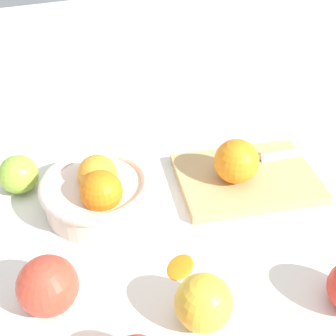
% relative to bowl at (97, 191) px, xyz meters
% --- Properties ---
extents(ground_plane, '(2.40, 2.40, 0.00)m').
position_rel_bowl_xyz_m(ground_plane, '(0.12, -0.09, -0.04)').
color(ground_plane, silver).
extents(bowl, '(0.19, 0.19, 0.10)m').
position_rel_bowl_xyz_m(bowl, '(0.00, 0.00, 0.00)').
color(bowl, beige).
rests_on(bowl, ground_plane).
extents(cutting_board, '(0.27, 0.21, 0.02)m').
position_rel_bowl_xyz_m(cutting_board, '(0.26, -0.02, -0.03)').
color(cutting_board, tan).
rests_on(cutting_board, ground_plane).
extents(orange_on_board, '(0.08, 0.08, 0.08)m').
position_rel_bowl_xyz_m(orange_on_board, '(0.24, -0.03, 0.02)').
color(orange_on_board, orange).
rests_on(orange_on_board, cutting_board).
extents(knife, '(0.16, 0.03, 0.01)m').
position_rel_bowl_xyz_m(knife, '(0.32, 0.01, -0.02)').
color(knife, silver).
rests_on(knife, cutting_board).
extents(apple_front_left, '(0.08, 0.08, 0.08)m').
position_rel_bowl_xyz_m(apple_front_left, '(-0.10, -0.16, 0.00)').
color(apple_front_left, '#D6422D').
rests_on(apple_front_left, ground_plane).
extents(apple_front_left_2, '(0.08, 0.08, 0.08)m').
position_rel_bowl_xyz_m(apple_front_left_2, '(0.08, -0.26, -0.00)').
color(apple_front_left_2, gold).
rests_on(apple_front_left_2, ground_plane).
extents(apple_back_left, '(0.07, 0.07, 0.07)m').
position_rel_bowl_xyz_m(apple_back_left, '(-0.12, 0.10, -0.01)').
color(apple_back_left, '#8EB738').
rests_on(apple_back_left, ground_plane).
extents(citrus_peel, '(0.06, 0.06, 0.01)m').
position_rel_bowl_xyz_m(citrus_peel, '(0.08, -0.16, -0.04)').
color(citrus_peel, orange).
rests_on(citrus_peel, ground_plane).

